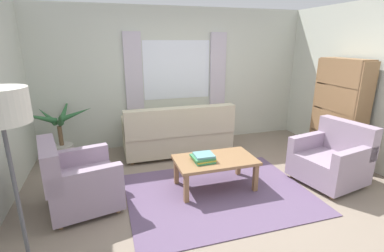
# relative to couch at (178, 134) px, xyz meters

# --- Properties ---
(ground_plane) EXTENTS (6.24, 6.24, 0.00)m
(ground_plane) POSITION_rel_couch_xyz_m (0.17, -1.55, -0.37)
(ground_plane) COLOR gray
(wall_back) EXTENTS (5.32, 0.12, 2.60)m
(wall_back) POSITION_rel_couch_xyz_m (0.17, 0.71, 0.93)
(wall_back) COLOR beige
(wall_back) RESTS_ON ground_plane
(window_with_curtains) EXTENTS (1.98, 0.07, 1.40)m
(window_with_curtains) POSITION_rel_couch_xyz_m (0.17, 0.63, 1.08)
(window_with_curtains) COLOR white
(area_rug) EXTENTS (2.41, 1.83, 0.01)m
(area_rug) POSITION_rel_couch_xyz_m (0.17, -1.55, -0.36)
(area_rug) COLOR #604C6B
(area_rug) RESTS_ON ground_plane
(couch) EXTENTS (1.90, 0.82, 0.92)m
(couch) POSITION_rel_couch_xyz_m (0.00, 0.00, 0.00)
(couch) COLOR #BCB293
(couch) RESTS_ON ground_plane
(armchair_left) EXTENTS (0.98, 1.00, 0.88)m
(armchair_left) POSITION_rel_couch_xyz_m (-1.60, -1.34, -0.01)
(armchair_left) COLOR #998499
(armchair_left) RESTS_ON ground_plane
(armchair_right) EXTENTS (0.96, 0.98, 0.88)m
(armchair_right) POSITION_rel_couch_xyz_m (1.86, -1.70, -0.01)
(armchair_right) COLOR #998499
(armchair_right) RESTS_ON ground_plane
(coffee_table) EXTENTS (1.10, 0.64, 0.44)m
(coffee_table) POSITION_rel_couch_xyz_m (0.18, -1.37, 0.01)
(coffee_table) COLOR olive
(coffee_table) RESTS_ON ground_plane
(book_stack_on_table) EXTENTS (0.30, 0.32, 0.09)m
(book_stack_on_table) POSITION_rel_couch_xyz_m (-0.00, -1.38, 0.12)
(book_stack_on_table) COLOR #387F4C
(book_stack_on_table) RESTS_ON coffee_table
(potted_plant) EXTENTS (1.09, 1.12, 1.04)m
(potted_plant) POSITION_rel_couch_xyz_m (-1.96, 0.22, 0.07)
(potted_plant) COLOR #B7B2A8
(potted_plant) RESTS_ON ground_plane
(bookshelf) EXTENTS (0.30, 0.94, 1.72)m
(bookshelf) POSITION_rel_couch_xyz_m (2.52, -1.04, 0.42)
(bookshelf) COLOR olive
(bookshelf) RESTS_ON ground_plane
(standing_lamp) EXTENTS (0.38, 0.38, 1.69)m
(standing_lamp) POSITION_rel_couch_xyz_m (-1.86, -2.57, 1.08)
(standing_lamp) COLOR #4C4C51
(standing_lamp) RESTS_ON ground_plane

